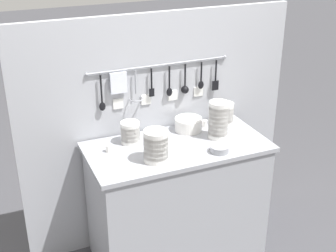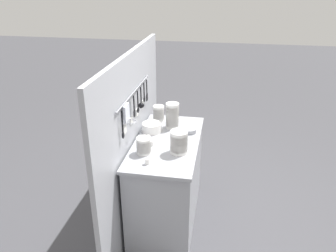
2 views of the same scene
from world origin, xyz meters
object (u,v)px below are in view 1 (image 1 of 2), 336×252
bowl_stack_wide_centre (218,120)px  cup_by_caddy (164,132)px  cup_back_left (108,148)px  bowl_stack_short_front (156,146)px  plate_stack (188,124)px  cup_mid_row (152,138)px  bowl_stack_back_corner (130,133)px  cup_front_left (205,123)px  bowl_stack_nested_right (225,114)px  steel_mixing_bowl (219,149)px

bowl_stack_wide_centre → cup_by_caddy: bearing=152.1°
bowl_stack_wide_centre → cup_back_left: bowl_stack_wide_centre is taller
bowl_stack_short_front → cup_by_caddy: bowl_stack_short_front is taller
plate_stack → bowl_stack_short_front: bearing=-139.2°
bowl_stack_wide_centre → cup_by_caddy: bowl_stack_wide_centre is taller
plate_stack → cup_mid_row: size_ratio=3.84×
bowl_stack_back_corner → cup_by_caddy: 0.25m
bowl_stack_short_front → cup_mid_row: (0.08, 0.26, -0.08)m
bowl_stack_wide_centre → cup_by_caddy: size_ratio=5.24×
bowl_stack_short_front → plate_stack: (0.37, 0.32, -0.06)m
cup_front_left → cup_back_left: 0.75m
bowl_stack_nested_right → plate_stack: bearing=178.1°
bowl_stack_back_corner → cup_mid_row: 0.15m
cup_by_caddy → cup_mid_row: size_ratio=1.00×
bowl_stack_nested_right → cup_back_left: bearing=-174.6°
bowl_stack_back_corner → bowl_stack_short_front: bearing=-77.8°
plate_stack → steel_mixing_bowl: 0.38m
bowl_stack_short_front → steel_mixing_bowl: bearing=-7.1°
cup_front_left → cup_mid_row: 0.43m
bowl_stack_back_corner → cup_mid_row: size_ratio=2.99×
bowl_stack_wide_centre → cup_front_left: size_ratio=5.24×
bowl_stack_short_front → cup_back_left: bearing=136.1°
cup_mid_row → bowl_stack_nested_right: bearing=4.9°
steel_mixing_bowl → cup_front_left: bearing=76.7°
plate_stack → cup_mid_row: plate_stack is taller
steel_mixing_bowl → cup_mid_row: 0.46m
bowl_stack_back_corner → cup_mid_row: bearing=-13.2°
bowl_stack_short_front → cup_front_left: 0.61m
bowl_stack_back_corner → steel_mixing_bowl: 0.60m
bowl_stack_back_corner → bowl_stack_short_front: bowl_stack_short_front is taller
bowl_stack_short_front → plate_stack: bowl_stack_short_front is taller
cup_mid_row → bowl_stack_short_front: bearing=-106.4°
bowl_stack_wide_centre → bowl_stack_nested_right: 0.23m
cup_by_caddy → cup_mid_row: 0.12m
bowl_stack_nested_right → bowl_stack_short_front: (-0.66, -0.31, 0.02)m
plate_stack → steel_mixing_bowl: size_ratio=1.57×
bowl_stack_wide_centre → bowl_stack_short_front: 0.53m
cup_by_caddy → cup_mid_row: same height
bowl_stack_nested_right → cup_mid_row: 0.59m
bowl_stack_wide_centre → plate_stack: size_ratio=1.36×
bowl_stack_back_corner → bowl_stack_short_front: 0.31m
bowl_stack_short_front → bowl_stack_back_corner: bearing=102.2°
steel_mixing_bowl → cup_back_left: size_ratio=2.44×
bowl_stack_wide_centre → bowl_stack_back_corner: bowl_stack_wide_centre is taller
bowl_stack_back_corner → plate_stack: bearing=3.4°
bowl_stack_nested_right → cup_back_left: (-0.90, -0.09, -0.06)m
bowl_stack_nested_right → cup_by_caddy: bowl_stack_nested_right is taller
bowl_stack_nested_right → steel_mixing_bowl: bearing=-123.8°
plate_stack → cup_back_left: 0.62m
bowl_stack_short_front → steel_mixing_bowl: 0.43m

